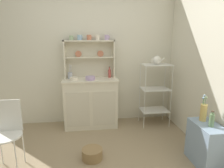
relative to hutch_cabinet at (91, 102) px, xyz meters
name	(u,v)px	position (x,y,z in m)	size (l,w,h in m)	color
wall_back	(87,56)	(-0.05, 0.26, 0.80)	(3.84, 0.05, 2.50)	silver
hutch_cabinet	(91,102)	(0.00, 0.00, 0.00)	(0.95, 0.45, 0.87)	silver
hutch_shelf_unit	(90,56)	(0.00, 0.16, 0.81)	(0.88, 0.18, 0.66)	beige
bakers_rack	(155,88)	(1.16, -0.09, 0.25)	(0.50, 0.34, 1.12)	silver
side_shelf_blue	(206,145)	(1.39, -1.32, -0.18)	(0.28, 0.48, 0.54)	#849EBC
wire_chair	(7,129)	(-1.01, -1.07, 0.07)	(0.36, 0.36, 0.85)	white
floor_basket	(92,154)	(-0.02, -1.03, -0.38)	(0.27, 0.27, 0.14)	#93754C
cup_sage_0	(71,38)	(-0.30, 0.12, 1.12)	(0.08, 0.07, 0.08)	#9EB78E
cup_sky_1	(80,37)	(-0.16, 0.12, 1.13)	(0.09, 0.08, 0.09)	#8EB2D1
cup_terracotta_2	(89,37)	(0.00, 0.12, 1.13)	(0.09, 0.08, 0.09)	#C67556
cup_cream_3	(98,38)	(0.15, 0.12, 1.13)	(0.08, 0.07, 0.08)	silver
cup_lilac_4	(107,37)	(0.31, 0.12, 1.13)	(0.09, 0.08, 0.09)	#B79ECC
bowl_mixing_large	(74,79)	(-0.28, -0.07, 0.45)	(0.13, 0.13, 0.05)	silver
bowl_floral_medium	(90,78)	(0.00, -0.07, 0.45)	(0.17, 0.17, 0.06)	#B79ECC
jam_bottle	(110,73)	(0.35, 0.09, 0.50)	(0.05, 0.05, 0.20)	#B74C47
utensil_jar	(70,75)	(-0.35, 0.08, 0.48)	(0.08, 0.08, 0.25)	#B2B7C6
porcelain_teapot	(157,60)	(1.16, -0.09, 0.75)	(0.24, 0.15, 0.17)	white
flower_vase	(204,111)	(1.39, -1.20, 0.21)	(0.08, 0.08, 0.35)	#DBB760
oil_bottle	(212,120)	(1.39, -1.36, 0.17)	(0.06, 0.06, 0.20)	#6B8C60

